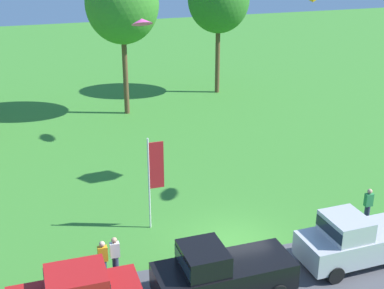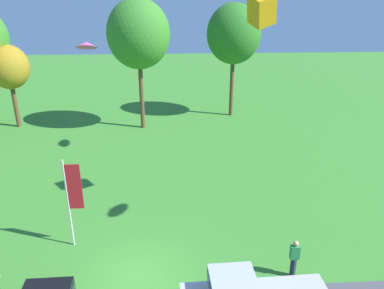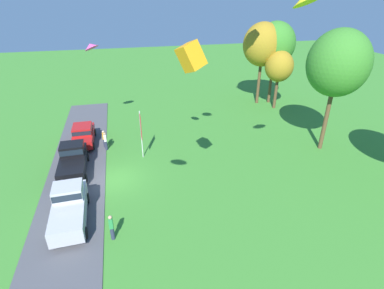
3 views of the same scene
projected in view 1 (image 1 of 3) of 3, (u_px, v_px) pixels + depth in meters
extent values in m
plane|color=#3D842D|center=(234.00, 245.00, 22.47)|extent=(120.00, 120.00, 0.00)
cube|color=#4C4C51|center=(263.00, 285.00, 19.90)|extent=(36.00, 4.40, 0.06)
cube|color=red|center=(76.00, 281.00, 17.63)|extent=(2.00, 1.64, 0.70)
cube|color=#19232D|center=(76.00, 281.00, 17.63)|extent=(2.04, 1.61, 0.38)
cylinder|color=black|center=(115.00, 286.00, 19.21)|extent=(0.68, 0.24, 0.68)
cube|color=black|center=(224.00, 276.00, 18.98)|extent=(5.04, 2.00, 1.00)
cube|color=black|center=(203.00, 258.00, 18.40)|extent=(1.54, 1.79, 0.80)
cube|color=#19232D|center=(203.00, 258.00, 18.40)|extent=(1.57, 1.76, 0.44)
cylinder|color=black|center=(171.00, 282.00, 19.44)|extent=(0.68, 0.25, 0.68)
cylinder|color=black|center=(256.00, 264.00, 20.47)|extent=(0.68, 0.25, 0.68)
cube|color=#B7B7BC|center=(361.00, 242.00, 20.99)|extent=(5.06, 2.07, 1.00)
cube|color=#B7B7BC|center=(346.00, 226.00, 20.40)|extent=(1.56, 1.81, 0.80)
cube|color=#19232D|center=(346.00, 226.00, 20.40)|extent=(1.59, 1.78, 0.44)
cylinder|color=black|center=(335.00, 275.00, 19.86)|extent=(0.69, 0.26, 0.68)
cylinder|color=black|center=(310.00, 249.00, 21.43)|extent=(0.69, 0.26, 0.68)
cylinder|color=black|center=(380.00, 234.00, 22.49)|extent=(0.69, 0.26, 0.68)
cylinder|color=#2D334C|center=(367.00, 214.00, 23.97)|extent=(0.24, 0.24, 0.88)
cube|color=#2D8E47|center=(369.00, 200.00, 23.69)|extent=(0.36, 0.22, 0.60)
sphere|color=tan|center=(370.00, 191.00, 23.54)|extent=(0.22, 0.22, 0.22)
cylinder|color=#2D334C|center=(104.00, 270.00, 20.04)|extent=(0.24, 0.24, 0.88)
cube|color=orange|center=(103.00, 254.00, 19.76)|extent=(0.36, 0.22, 0.60)
sphere|color=beige|center=(102.00, 244.00, 19.60)|extent=(0.22, 0.22, 0.22)
cylinder|color=#2D334C|center=(116.00, 266.00, 20.28)|extent=(0.24, 0.24, 0.88)
cube|color=white|center=(115.00, 250.00, 20.01)|extent=(0.36, 0.22, 0.60)
sphere|color=tan|center=(114.00, 240.00, 19.85)|extent=(0.22, 0.22, 0.22)
cylinder|color=brown|center=(126.00, 76.00, 37.50)|extent=(0.36, 0.36, 5.50)
ellipsoid|color=#387F28|center=(122.00, 3.00, 35.63)|extent=(4.95, 4.95, 5.44)
cylinder|color=brown|center=(217.00, 60.00, 42.50)|extent=(0.36, 0.36, 5.26)
cylinder|color=silver|center=(149.00, 184.00, 22.99)|extent=(0.08, 0.08, 4.26)
cube|color=red|center=(156.00, 165.00, 22.77)|extent=(0.64, 0.04, 2.13)
cone|color=#EA4C9E|center=(142.00, 21.00, 23.97)|extent=(1.01, 1.04, 0.56)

